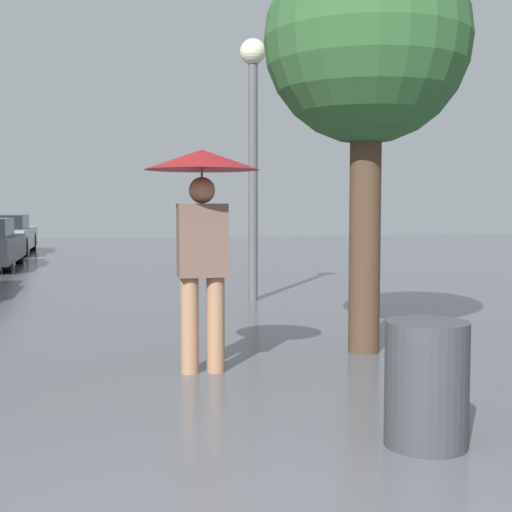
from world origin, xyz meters
The scene contains 5 objects.
pedestrian centered at (0.38, 3.66, 1.48)m, with size 0.99×0.99×1.94m.
parked_car_farthest centered at (-3.34, 20.22, 0.55)m, with size 1.70×4.47×1.18m.
tree centered at (2.08, 4.19, 3.01)m, with size 2.01×2.01×4.07m.
street_lamp centered at (1.82, 8.22, 2.68)m, with size 0.39×0.39×3.97m.
trash_bin centered at (1.43, 1.48, 0.38)m, with size 0.51×0.51×0.76m.
Camera 1 is at (-0.50, -2.44, 1.46)m, focal length 50.00 mm.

